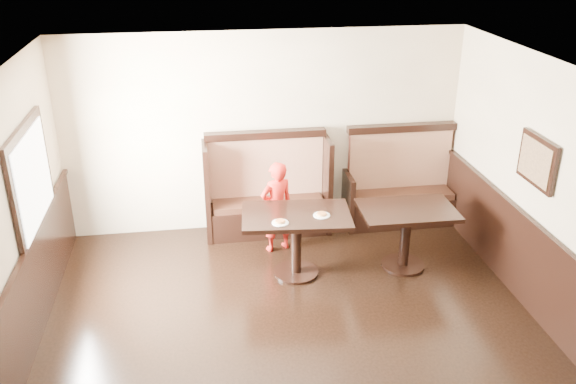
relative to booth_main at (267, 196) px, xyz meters
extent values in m
plane|color=beige|center=(0.00, 0.20, 0.87)|extent=(5.50, 0.00, 5.50)
plane|color=white|center=(0.00, -3.30, 2.27)|extent=(7.00, 7.00, 0.00)
cube|color=black|center=(-2.72, -3.30, -0.03)|extent=(0.05, 6.90, 1.00)
cube|color=black|center=(-2.71, -1.40, 1.02)|extent=(0.05, 1.50, 1.20)
cube|color=white|center=(-2.69, -1.40, 1.02)|extent=(0.01, 1.30, 1.00)
cube|color=black|center=(2.71, -2.10, 1.17)|extent=(0.04, 0.70, 0.55)
cube|color=olive|center=(2.69, -2.10, 1.17)|extent=(0.01, 0.60, 0.45)
cube|color=black|center=(0.00, -0.08, -0.32)|extent=(1.60, 0.50, 0.42)
cube|color=#321A0F|center=(0.00, -0.08, -0.07)|extent=(1.54, 0.46, 0.09)
cube|color=#4F120F|center=(0.00, 0.13, 0.37)|extent=(1.60, 0.12, 0.92)
cube|color=black|center=(0.00, 0.13, 0.87)|extent=(1.68, 0.16, 0.10)
cube|color=black|center=(-0.84, 0.02, 0.15)|extent=(0.07, 0.72, 1.36)
cube|color=black|center=(0.84, 0.02, 0.15)|extent=(0.07, 0.72, 1.36)
cube|color=black|center=(1.95, -0.08, -0.32)|extent=(1.50, 0.50, 0.42)
cube|color=#321A0F|center=(1.95, -0.08, -0.07)|extent=(1.44, 0.46, 0.09)
cube|color=#4F120F|center=(1.95, 0.13, 0.37)|extent=(1.50, 0.12, 0.92)
cube|color=black|center=(1.95, 0.13, 0.87)|extent=(1.58, 0.16, 0.10)
cube|color=black|center=(1.16, 0.02, -0.13)|extent=(0.07, 0.72, 0.80)
cube|color=black|center=(2.74, 0.02, -0.13)|extent=(0.07, 0.72, 0.80)
cube|color=black|center=(0.21, -1.24, 0.28)|extent=(1.38, 0.94, 0.05)
cylinder|color=black|center=(0.21, -1.24, -0.13)|extent=(0.13, 0.13, 0.76)
cylinder|color=black|center=(0.21, -1.24, -0.51)|extent=(0.57, 0.57, 0.03)
cube|color=black|center=(1.60, -1.27, 0.27)|extent=(1.19, 0.79, 0.05)
cylinder|color=black|center=(1.60, -1.27, -0.14)|extent=(0.13, 0.13, 0.75)
cylinder|color=black|center=(1.60, -1.27, -0.51)|extent=(0.56, 0.56, 0.03)
imported|color=red|center=(0.06, -0.58, 0.10)|extent=(0.53, 0.44, 1.26)
cylinder|color=white|center=(-0.02, -1.46, 0.32)|extent=(0.20, 0.20, 0.01)
cylinder|color=tan|center=(-0.02, -1.46, 0.33)|extent=(0.12, 0.12, 0.02)
cylinder|color=#EABA54|center=(-0.02, -1.46, 0.34)|extent=(0.11, 0.11, 0.01)
cylinder|color=white|center=(0.50, -1.34, 0.32)|extent=(0.20, 0.20, 0.01)
cylinder|color=tan|center=(0.50, -1.34, 0.33)|extent=(0.12, 0.12, 0.02)
cylinder|color=#EABA54|center=(0.50, -1.34, 0.34)|extent=(0.11, 0.11, 0.01)
camera|label=1|loc=(-0.90, -7.77, 3.56)|focal=38.00mm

